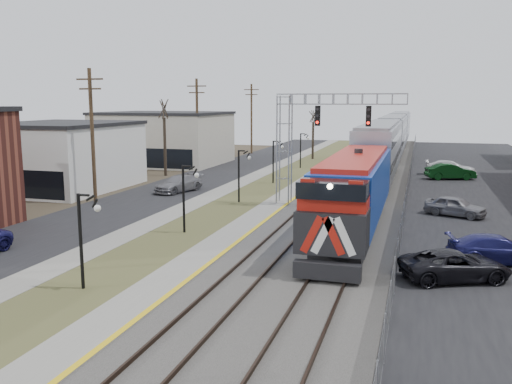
% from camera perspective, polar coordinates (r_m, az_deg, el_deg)
% --- Properties ---
extents(street_west, '(7.00, 120.00, 0.04)m').
position_cam_1_polar(street_west, '(50.20, -7.39, 0.78)').
color(street_west, black).
rests_on(street_west, ground).
extents(sidewalk, '(2.00, 120.00, 0.08)m').
position_cam_1_polar(sidewalk, '(48.55, -2.53, 0.58)').
color(sidewalk, gray).
rests_on(sidewalk, ground).
extents(grass_median, '(4.00, 120.00, 0.06)m').
position_cam_1_polar(grass_median, '(47.65, 0.87, 0.40)').
color(grass_median, '#4E502B').
rests_on(grass_median, ground).
extents(platform, '(2.00, 120.00, 0.24)m').
position_cam_1_polar(platform, '(46.91, 4.40, 0.34)').
color(platform, gray).
rests_on(platform, ground).
extents(ballast_bed, '(8.00, 120.00, 0.20)m').
position_cam_1_polar(ballast_bed, '(46.12, 10.47, 0.02)').
color(ballast_bed, '#595651').
rests_on(ballast_bed, ground).
extents(parking_lot, '(16.00, 120.00, 0.04)m').
position_cam_1_polar(parking_lot, '(46.42, 25.35, -0.79)').
color(parking_lot, black).
rests_on(parking_lot, ground).
extents(platform_edge, '(0.24, 120.00, 0.01)m').
position_cam_1_polar(platform_edge, '(46.72, 5.45, 0.44)').
color(platform_edge, gold).
rests_on(platform_edge, platform).
extents(track_near, '(1.58, 120.00, 0.15)m').
position_cam_1_polar(track_near, '(46.35, 8.02, 0.35)').
color(track_near, '#2D2119').
rests_on(track_near, ballast_bed).
extents(track_far, '(1.58, 120.00, 0.15)m').
position_cam_1_polar(track_far, '(45.96, 12.34, 0.15)').
color(track_far, '#2D2119').
rests_on(track_far, ballast_bed).
extents(train, '(3.00, 85.85, 5.33)m').
position_cam_1_polar(train, '(66.09, 13.87, 5.22)').
color(train, '#143CA9').
rests_on(train, ground).
extents(signal_gantry, '(9.00, 1.07, 8.15)m').
position_cam_1_polar(signal_gantry, '(39.05, 5.47, 6.54)').
color(signal_gantry, gray).
rests_on(signal_gantry, ground).
extents(lampposts, '(0.14, 62.14, 4.00)m').
position_cam_1_polar(lampposts, '(31.81, -7.41, -0.70)').
color(lampposts, black).
rests_on(lampposts, ground).
extents(utility_poles, '(0.28, 80.28, 10.00)m').
position_cam_1_polar(utility_poles, '(42.38, -16.84, 5.61)').
color(utility_poles, '#4C3823').
rests_on(utility_poles, ground).
extents(fence, '(0.04, 120.00, 1.60)m').
position_cam_1_polar(fence, '(45.76, 15.73, 0.63)').
color(fence, gray).
rests_on(fence, ground).
extents(buildings_west, '(14.00, 67.00, 7.00)m').
position_cam_1_polar(buildings_west, '(45.84, -24.07, 2.96)').
color(buildings_west, '#BAB3A3').
rests_on(buildings_west, ground).
extents(bare_trees, '(12.30, 42.30, 5.95)m').
position_cam_1_polar(bare_trees, '(53.90, -6.88, 4.27)').
color(bare_trees, '#382D23').
rests_on(bare_trees, ground).
extents(car_lot_c, '(5.11, 3.79, 1.29)m').
position_cam_1_polar(car_lot_c, '(24.91, 20.22, -7.33)').
color(car_lot_c, black).
rests_on(car_lot_c, ground).
extents(car_lot_d, '(4.87, 2.74, 1.33)m').
position_cam_1_polar(car_lot_d, '(28.18, 24.05, -5.59)').
color(car_lot_d, navy).
rests_on(car_lot_d, ground).
extents(car_lot_e, '(4.26, 2.95, 1.35)m').
position_cam_1_polar(car_lot_e, '(38.40, 20.24, -1.46)').
color(car_lot_e, slate).
rests_on(car_lot_e, ground).
extents(car_lot_f, '(4.94, 2.91, 1.54)m').
position_cam_1_polar(car_lot_f, '(56.18, 19.77, 2.00)').
color(car_lot_f, '#0B3813').
rests_on(car_lot_f, ground).
extents(car_street_b, '(3.29, 5.16, 1.39)m').
position_cam_1_polar(car_street_b, '(46.13, -8.18, 0.84)').
color(car_street_b, gray).
rests_on(car_street_b, ground).
extents(car_lot_g, '(5.12, 2.20, 1.47)m').
position_cam_1_polar(car_lot_g, '(59.56, 19.78, 2.37)').
color(car_lot_g, silver).
rests_on(car_lot_g, ground).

